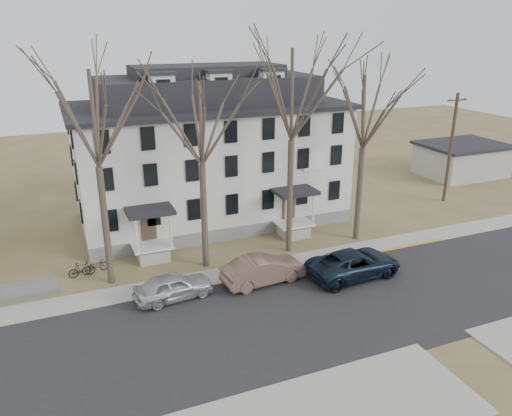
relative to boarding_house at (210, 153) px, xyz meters
name	(u,v)px	position (x,y,z in m)	size (l,w,h in m)	color
ground	(354,327)	(2.00, -17.95, -5.38)	(120.00, 120.00, 0.00)	olive
main_road	(334,308)	(2.00, -15.95, -5.38)	(120.00, 10.00, 0.04)	#27272A
far_sidewalk	(287,264)	(2.00, -9.95, -5.38)	(120.00, 2.00, 0.08)	#A09F97
yellow_curb	(359,256)	(7.00, -10.85, -5.38)	(14.00, 0.25, 0.06)	gold
boarding_house	(210,153)	(0.00, 0.00, 0.00)	(20.80, 12.36, 12.05)	slate
distant_building	(461,159)	(28.00, 2.05, -3.70)	(8.50, 6.50, 3.35)	#A09F97
tree_far_left	(93,112)	(-9.00, -8.15, 4.96)	(8.40, 8.40, 13.72)	#473B31
tree_mid_left	(200,118)	(-3.00, -8.15, 4.22)	(7.80, 7.80, 12.74)	#473B31
tree_center	(292,88)	(3.00, -8.15, 5.71)	(9.00, 9.00, 14.70)	#473B31
tree_mid_right	(365,107)	(8.50, -8.15, 4.22)	(7.80, 7.80, 12.74)	#473B31
utility_pole_far	(451,147)	(20.50, -3.95, -0.47)	(2.00, 0.28, 9.50)	#3D3023
car_silver	(173,287)	(-5.95, -11.56, -4.61)	(1.81, 4.50, 1.53)	#B6B8C0
car_tan	(264,270)	(-0.45, -11.76, -4.53)	(1.80, 5.17, 1.70)	brown
car_navy	(354,264)	(5.05, -13.16, -4.54)	(2.79, 6.05, 1.68)	black
bicycle_left	(95,267)	(-9.77, -6.50, -4.94)	(0.58, 1.67, 0.88)	black
bicycle_right	(82,270)	(-10.60, -6.77, -4.89)	(0.46, 1.63, 0.98)	black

